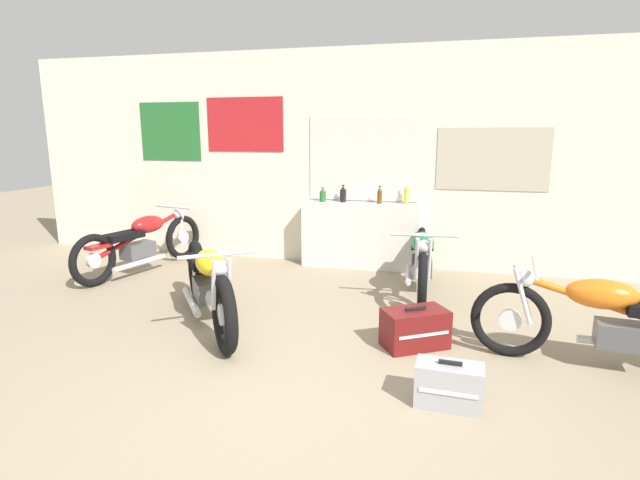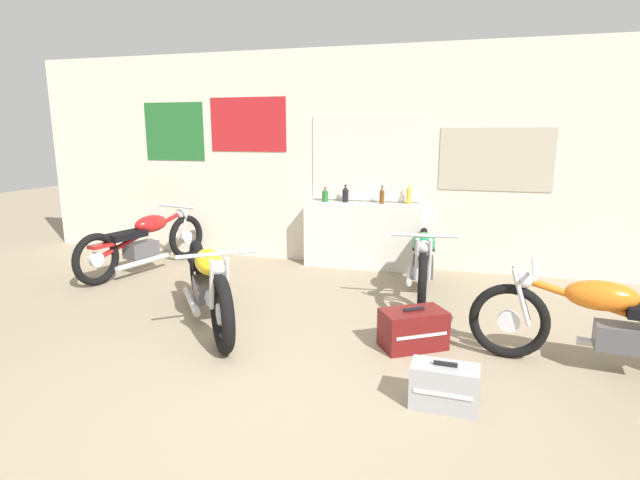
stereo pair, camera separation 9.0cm
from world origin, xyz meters
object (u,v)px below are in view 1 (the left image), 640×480
Objects in this scene: bottle_leftmost at (323,195)px; hard_case_darkred at (415,328)px; bottle_right_center at (406,195)px; motorcycle_red at (142,242)px; bottle_center at (380,196)px; hard_case_silver at (449,385)px; bottle_left_center at (343,194)px; motorcycle_yellow at (208,283)px; motorcycle_green at (422,259)px; motorcycle_orange at (617,321)px.

bottle_leftmost is 0.32× the size of hard_case_darkred.
bottle_right_center reaches higher than motorcycle_red.
hard_case_silver is (0.93, -3.24, -0.81)m from bottle_center.
bottle_leftmost is at bearing 22.85° from motorcycle_red.
bottle_left_center reaches higher than motorcycle_yellow.
motorcycle_red is at bearing -163.42° from bottle_right_center.
hard_case_darkred is at bearing -22.37° from motorcycle_red.
bottle_leftmost is 3.72m from hard_case_silver.
bottle_center is at bearing -2.48° from bottle_left_center.
bottle_left_center reaches higher than motorcycle_red.
bottle_leftmost is at bearing 117.54° from hard_case_silver.
hard_case_darkred is at bearing -59.31° from bottle_leftmost.
bottle_leftmost is 0.11× the size of motorcycle_yellow.
motorcycle_green is at bearing 98.07° from hard_case_silver.
motorcycle_yellow reaches higher than motorcycle_red.
bottle_center is at bearing 17.63° from motorcycle_red.
bottle_center is at bearing 106.11° from hard_case_silver.
hard_case_darkred is (1.88, -0.04, -0.23)m from motorcycle_yellow.
bottle_leftmost is 0.84× the size of bottle_center.
bottle_left_center is 0.11× the size of motorcycle_red.
bottle_leftmost reaches higher than hard_case_darkred.
motorcycle_red reaches higher than hard_case_silver.
motorcycle_green reaches higher than hard_case_darkred.
motorcycle_green reaches higher than motorcycle_red.
bottle_left_center is 3.64m from hard_case_silver.
bottle_right_center is 3.43m from hard_case_silver.
motorcycle_red is 3.49m from motorcycle_green.
motorcycle_yellow reaches higher than motorcycle_green.
hard_case_silver is (-1.17, -0.82, -0.25)m from motorcycle_orange.
motorcycle_orange is 1.47m from hard_case_darkred.
motorcycle_green is (0.27, -0.96, -0.58)m from bottle_right_center.
bottle_center is 0.52× the size of hard_case_silver.
hard_case_darkred is (0.32, -2.41, -0.81)m from bottle_right_center.
motorcycle_green is at bearing -40.93° from bottle_left_center.
bottle_left_center is 0.82× the size of bottle_right_center.
motorcycle_green is 3.26× the size of hard_case_darkred.
bottle_right_center is at bearing 16.58° from motorcycle_red.
bottle_center is 0.34m from bottle_right_center.
bottle_left_center is at bearing 115.36° from hard_case_darkred.
bottle_right_center is at bearing 100.38° from hard_case_silver.
motorcycle_yellow is at bearing -107.76° from bottle_left_center.
motorcycle_orange is at bearing 34.89° from hard_case_silver.
bottle_right_center is 3.09m from motorcycle_orange.
bottle_leftmost is 3.77m from motorcycle_orange.
bottle_left_center is at bearing 136.64° from motorcycle_orange.
bottle_left_center is (0.26, 0.04, 0.02)m from bottle_leftmost.
bottle_center is 3.07m from motorcycle_red.
hard_case_silver is (1.42, -3.26, -0.81)m from bottle_left_center.
bottle_right_center reaches higher than bottle_center.
bottle_left_center is at bearing 177.52° from bottle_center.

